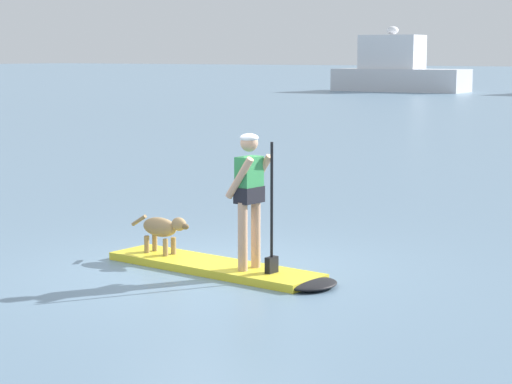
{
  "coord_description": "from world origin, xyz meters",
  "views": [
    {
      "loc": [
        7.13,
        -9.88,
        2.76
      ],
      "look_at": [
        0.0,
        1.0,
        0.9
      ],
      "focal_mm": 67.81,
      "sensor_mm": 36.0,
      "label": 1
    }
  ],
  "objects": [
    {
      "name": "ground_plane",
      "position": [
        0.0,
        0.0,
        0.0
      ],
      "size": [
        400.0,
        400.0,
        0.0
      ],
      "primitive_type": "plane",
      "color": "slate"
    },
    {
      "name": "person_paddler",
      "position": [
        0.6,
        -0.05,
        1.09
      ],
      "size": [
        0.62,
        0.5,
        1.7
      ],
      "color": "tan",
      "rests_on": "paddleboard"
    },
    {
      "name": "moored_boat_outer",
      "position": [
        -23.52,
        56.0,
        1.54
      ],
      "size": [
        9.93,
        3.93,
        4.78
      ],
      "color": "silver",
      "rests_on": "ground_plane"
    },
    {
      "name": "dog",
      "position": [
        -0.89,
        0.08,
        0.45
      ],
      "size": [
        1.04,
        0.27,
        0.53
      ],
      "color": "#997A51",
      "rests_on": "paddleboard"
    },
    {
      "name": "paddleboard",
      "position": [
        0.23,
        -0.02,
        0.05
      ],
      "size": [
        3.41,
        1.02,
        0.1
      ],
      "color": "yellow",
      "rests_on": "ground_plane"
    }
  ]
}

